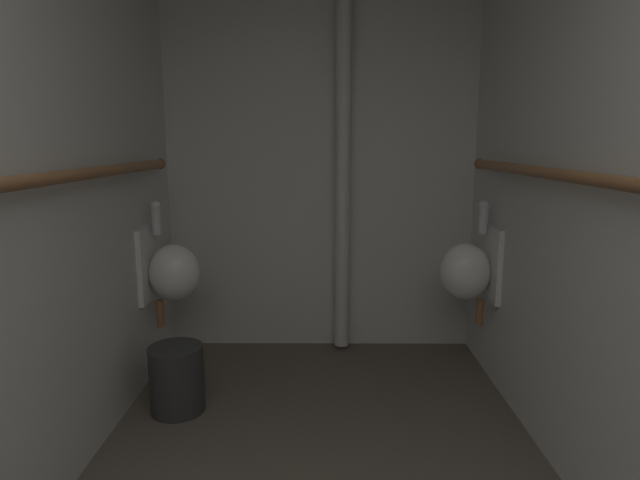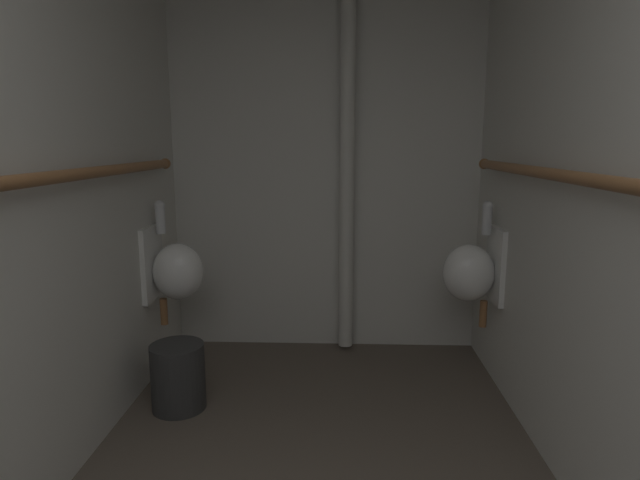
{
  "view_description": "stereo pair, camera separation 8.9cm",
  "coord_description": "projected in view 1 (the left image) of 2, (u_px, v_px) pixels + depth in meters",
  "views": [
    {
      "loc": [
        0.02,
        -0.03,
        1.41
      ],
      "look_at": [
        0.0,
        2.61,
        0.92
      ],
      "focal_mm": 29.61,
      "sensor_mm": 36.0,
      "label": 1
    },
    {
      "loc": [
        0.1,
        -0.03,
        1.41
      ],
      "look_at": [
        0.0,
        2.61,
        0.92
      ],
      "focal_mm": 29.61,
      "sensor_mm": 36.0,
      "label": 2
    }
  ],
  "objects": [
    {
      "name": "supply_pipe_right",
      "position": [
        602.0,
        181.0,
        1.8
      ],
      "size": [
        0.06,
        2.93,
        0.06
      ],
      "color": "#936038"
    },
    {
      "name": "waste_bin",
      "position": [
        177.0,
        379.0,
        2.78
      ],
      "size": [
        0.28,
        0.28,
        0.36
      ],
      "primitive_type": "cylinder",
      "color": "#2D2D2D",
      "rests_on": "ground"
    },
    {
      "name": "urinal_left_mid",
      "position": [
        171.0,
        271.0,
        3.1
      ],
      "size": [
        0.32,
        0.3,
        0.76
      ],
      "color": "white"
    },
    {
      "name": "urinal_right_mid",
      "position": [
        469.0,
        270.0,
        3.12
      ],
      "size": [
        0.32,
        0.3,
        0.76
      ],
      "color": "white"
    },
    {
      "name": "supply_pipe_left",
      "position": [
        36.0,
        180.0,
        1.8
      ],
      "size": [
        0.06,
        2.87,
        0.06
      ],
      "color": "#936038"
    },
    {
      "name": "wall_right",
      "position": [
        633.0,
        169.0,
        1.77
      ],
      "size": [
        0.06,
        3.64,
        2.64
      ],
      "primitive_type": "cube",
      "color": "silver",
      "rests_on": "ground"
    },
    {
      "name": "standpipe_back_wall",
      "position": [
        343.0,
        156.0,
        3.43
      ],
      "size": [
        0.1,
        0.1,
        2.59
      ],
      "primitive_type": "cylinder",
      "color": "silver",
      "rests_on": "ground"
    },
    {
      "name": "wall_left",
      "position": [
        6.0,
        168.0,
        1.78
      ],
      "size": [
        0.06,
        3.64,
        2.64
      ],
      "primitive_type": "cube",
      "color": "silver",
      "rests_on": "ground"
    },
    {
      "name": "wall_back",
      "position": [
        321.0,
        155.0,
        3.53
      ],
      "size": [
        2.18,
        0.06,
        2.64
      ],
      "primitive_type": "cube",
      "color": "silver",
      "rests_on": "ground"
    }
  ]
}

